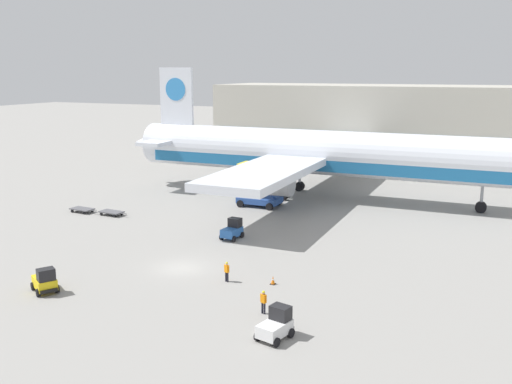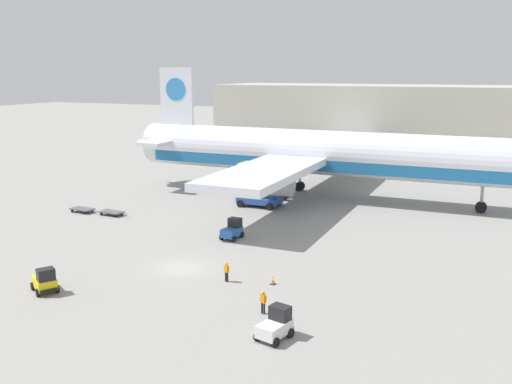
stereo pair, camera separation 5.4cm
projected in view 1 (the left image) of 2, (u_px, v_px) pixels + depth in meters
The scene contains 12 objects.
ground_plane at pixel (181, 268), 48.79m from camera, with size 400.00×400.00×0.00m, color gray.
terminal_building at pixel (469, 127), 98.01m from camera, with size 90.00×18.20×14.00m.
airplane_main at pixel (316, 154), 74.68m from camera, with size 58.05×48.05×17.00m.
scissor_lift_loader at pixel (260, 190), 70.65m from camera, with size 5.22×3.39×5.38m.
baggage_tug_foreground at pixel (276, 325), 35.86m from camera, with size 2.10×2.70×2.00m.
baggage_tug_mid at pixel (45, 281), 43.34m from camera, with size 2.82×2.56×2.00m.
baggage_tug_far at pixel (233, 230), 57.26m from camera, with size 1.82×2.57×2.00m.
baggage_dolly_lead at pixel (82, 209), 67.89m from camera, with size 3.75×1.70×0.48m.
baggage_dolly_second at pixel (112, 212), 66.48m from camera, with size 3.75×1.70×0.48m.
ground_crew_near at pixel (263, 300), 39.43m from camera, with size 0.55×0.32×1.70m.
ground_crew_far at pixel (227, 270), 45.44m from camera, with size 0.54×0.33×1.67m.
traffic_cone_near at pixel (273, 280), 45.02m from camera, with size 0.40×0.40×0.69m.
Camera 1 is at (24.61, -39.81, 16.56)m, focal length 40.00 mm.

